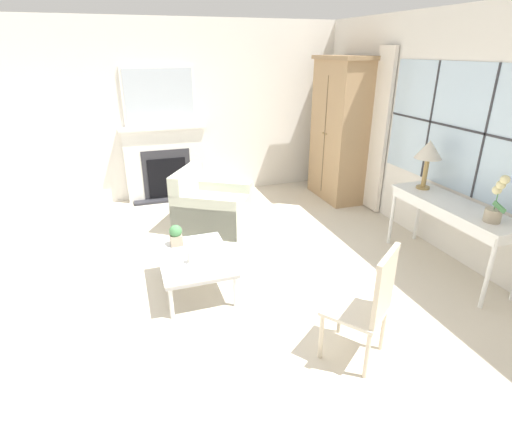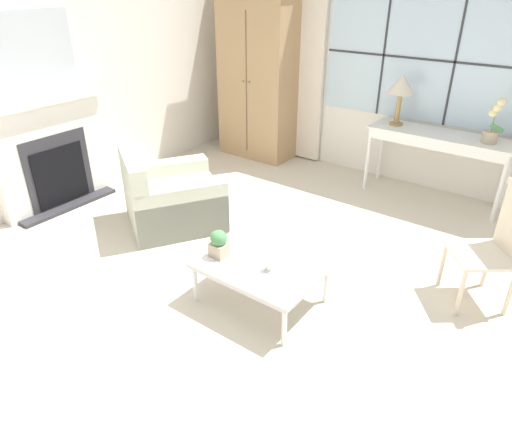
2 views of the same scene
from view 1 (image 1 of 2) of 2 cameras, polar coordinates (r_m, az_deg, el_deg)
name	(u,v)px [view 1 (image 1 of 2)]	position (r m, az deg, el deg)	size (l,w,h in m)	color
ground_plane	(204,286)	(4.37, -7.41, -10.29)	(14.00, 14.00, 0.00)	beige
wall_back_windowed	(456,138)	(5.23, 26.64, 9.56)	(7.20, 0.14, 2.80)	silver
wall_left	(199,111)	(6.83, -8.20, 14.28)	(0.06, 7.20, 2.80)	silver
fireplace	(165,157)	(6.77, -12.87, 7.87)	(0.34, 1.36, 2.11)	#2D2D33
armoire	(339,130)	(6.69, 11.84, 11.56)	(1.12, 0.58, 2.26)	tan
console_table	(453,211)	(4.86, 26.37, 0.33)	(1.56, 0.48, 0.80)	white
table_lamp	(429,152)	(5.09, 23.47, 8.13)	(0.31, 0.31, 0.58)	#9E7F47
potted_orchid	(496,204)	(4.44, 31.06, 1.16)	(0.20, 0.16, 0.48)	tan
armchair_upholstered	(211,208)	(5.66, -6.41, 0.83)	(1.24, 1.25, 0.81)	beige
side_chair_wooden	(369,301)	(3.26, 15.87, -11.95)	(0.62, 0.62, 1.00)	beige
coffee_table	(195,259)	(4.17, -8.75, -6.46)	(0.96, 0.72, 0.39)	silver
potted_plant_small	(176,235)	(4.36, -11.37, -3.02)	(0.13, 0.13, 0.23)	tan
pillar_candle	(191,258)	(4.00, -9.31, -6.26)	(0.10, 0.10, 0.13)	silver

